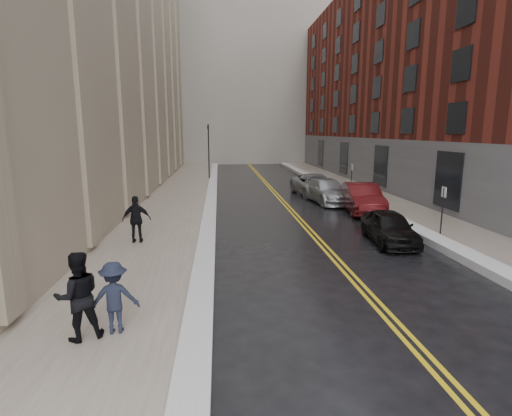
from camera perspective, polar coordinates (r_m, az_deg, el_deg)
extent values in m
plane|color=black|center=(9.37, 5.77, -18.21)|extent=(160.00, 160.00, 0.00)
cube|color=gray|center=(24.61, -11.85, 0.20)|extent=(4.00, 64.00, 0.15)
cube|color=gray|center=(26.65, 18.35, 0.69)|extent=(3.00, 64.00, 0.15)
cube|color=gold|center=(24.78, 4.16, 0.31)|extent=(0.12, 64.00, 0.01)
cube|color=gold|center=(24.82, 4.71, 0.32)|extent=(0.12, 64.00, 0.01)
cube|color=silver|center=(24.44, -6.49, 0.42)|extent=(0.70, 60.80, 0.26)
cube|color=silver|center=(25.96, 14.61, 0.80)|extent=(0.85, 60.80, 0.30)
cube|color=maroon|center=(36.72, 27.44, 16.70)|extent=(14.00, 50.00, 18.00)
cube|color=slate|center=(77.64, 7.10, 23.83)|extent=(22.00, 18.00, 44.00)
cylinder|color=black|center=(38.09, -6.77, 7.91)|extent=(0.12, 0.12, 5.20)
imported|color=black|center=(38.04, -6.84, 10.92)|extent=(0.18, 0.15, 0.90)
cylinder|color=black|center=(18.97, 25.04, -0.61)|extent=(0.06, 0.06, 2.20)
cube|color=white|center=(18.82, 25.26, 2.08)|extent=(0.02, 0.35, 0.45)
cylinder|color=black|center=(29.80, 13.47, 3.97)|extent=(0.06, 0.06, 2.20)
cube|color=white|center=(29.71, 13.55, 5.69)|extent=(0.02, 0.35, 0.45)
imported|color=black|center=(17.33, 18.51, -2.60)|extent=(1.89, 4.06, 1.34)
imported|color=#440C0E|center=(23.40, 14.90, 1.38)|extent=(2.37, 5.18, 1.65)
imported|color=#96999D|center=(26.28, 10.09, 2.45)|extent=(2.80, 5.45, 1.51)
imported|color=#A0A3A8|center=(28.91, 8.48, 3.26)|extent=(2.99, 5.67, 1.52)
imported|color=black|center=(9.43, -24.08, -11.43)|extent=(1.16, 1.06, 1.94)
imported|color=#1A1E2F|center=(9.51, -19.58, -11.94)|extent=(1.12, 0.74, 1.62)
imported|color=black|center=(16.62, -16.69, -1.57)|extent=(1.14, 0.56, 1.89)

